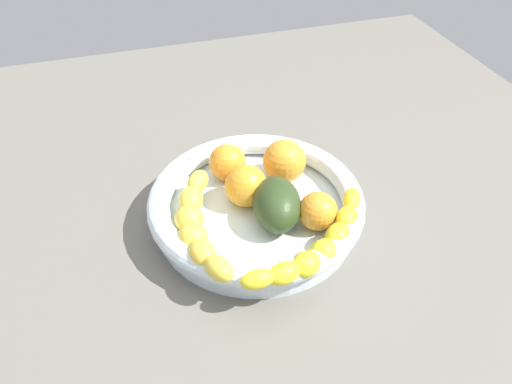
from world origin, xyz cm
name	(u,v)px	position (x,y,z in cm)	size (l,w,h in cm)	color
kitchen_counter	(256,228)	(0.00, 0.00, 1.50)	(120.00, 120.00, 3.00)	#646159
fruit_bowl	(256,206)	(0.00, 0.00, 5.78)	(29.15, 29.15, 5.36)	silver
banana_draped_left	(319,246)	(11.01, 4.44, 7.61)	(12.69, 19.65, 4.09)	yellow
banana_draped_right	(196,226)	(3.46, -8.83, 7.86)	(20.62, 6.95, 4.04)	yellow
orange_front	(246,186)	(-1.78, -0.88, 8.20)	(5.80, 5.80, 5.80)	orange
orange_mid_left	(318,211)	(5.46, 6.61, 7.84)	(5.09, 5.09, 5.09)	orange
orange_mid_right	(284,161)	(-5.15, 5.84, 8.40)	(6.19, 6.19, 6.19)	orange
orange_rear	(227,163)	(-7.76, -1.87, 7.97)	(5.35, 5.35, 5.35)	orange
avocado_dark	(277,204)	(3.01, 1.89, 8.21)	(9.08, 6.21, 5.82)	#2B3C1C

